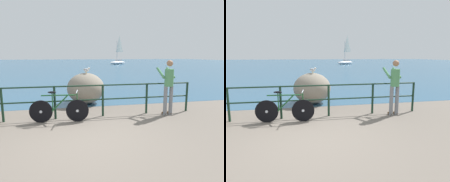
% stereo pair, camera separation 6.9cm
% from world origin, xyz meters
% --- Properties ---
extents(ground_plane, '(120.00, 120.00, 0.10)m').
position_xyz_m(ground_plane, '(0.00, 20.00, -0.05)').
color(ground_plane, '#6B6056').
extents(sea_surface, '(120.00, 90.00, 0.01)m').
position_xyz_m(sea_surface, '(0.00, 48.06, 0.00)').
color(sea_surface, '#2D5675').
rests_on(sea_surface, ground_plane).
extents(promenade_railing, '(7.46, 0.07, 1.02)m').
position_xyz_m(promenade_railing, '(0.00, 1.80, 0.64)').
color(promenade_railing, black).
rests_on(promenade_railing, ground_plane).
extents(bicycle, '(1.70, 0.48, 0.92)m').
position_xyz_m(bicycle, '(-0.59, 1.45, 0.39)').
color(bicycle, black).
rests_on(bicycle, ground_plane).
extents(person_at_railing, '(0.46, 0.65, 1.78)m').
position_xyz_m(person_at_railing, '(2.84, 1.53, 0.99)').
color(person_at_railing, slate).
rests_on(person_at_railing, ground_plane).
extents(breakwater_boulder_main, '(1.49, 1.54, 1.23)m').
position_xyz_m(breakwater_boulder_main, '(0.35, 3.69, 0.62)').
color(breakwater_boulder_main, gray).
rests_on(breakwater_boulder_main, ground).
extents(seagull, '(0.30, 0.27, 0.23)m').
position_xyz_m(seagull, '(0.39, 3.63, 1.37)').
color(seagull, gold).
rests_on(seagull, breakwater_boulder_main).
extents(sailboat, '(4.41, 3.46, 6.16)m').
position_xyz_m(sailboat, '(10.09, 38.93, 0.71)').
color(sailboat, white).
rests_on(sailboat, sea_surface).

